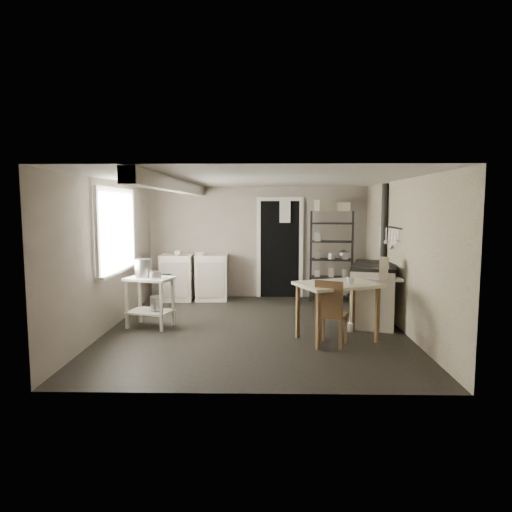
{
  "coord_description": "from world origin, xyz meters",
  "views": [
    {
      "loc": [
        0.15,
        -6.95,
        1.89
      ],
      "look_at": [
        0.0,
        0.3,
        1.1
      ],
      "focal_mm": 32.0,
      "sensor_mm": 36.0,
      "label": 1
    }
  ],
  "objects_px": {
    "work_table": "(337,314)",
    "flour_sack": "(328,289)",
    "stockpot": "(143,268)",
    "chair": "(332,310)",
    "base_cabinets": "(194,277)",
    "prep_table": "(150,302)",
    "shelf_rack": "(331,254)",
    "stove": "(374,296)"
  },
  "relations": [
    {
      "from": "shelf_rack",
      "to": "stove",
      "type": "distance_m",
      "value": 1.84
    },
    {
      "from": "stove",
      "to": "work_table",
      "type": "distance_m",
      "value": 1.25
    },
    {
      "from": "shelf_rack",
      "to": "stockpot",
      "type": "bearing_deg",
      "value": -139.18
    },
    {
      "from": "base_cabinets",
      "to": "chair",
      "type": "bearing_deg",
      "value": -54.64
    },
    {
      "from": "flour_sack",
      "to": "shelf_rack",
      "type": "bearing_deg",
      "value": 24.0
    },
    {
      "from": "stockpot",
      "to": "shelf_rack",
      "type": "relative_size",
      "value": 0.15
    },
    {
      "from": "stockpot",
      "to": "chair",
      "type": "height_order",
      "value": "stockpot"
    },
    {
      "from": "stove",
      "to": "flour_sack",
      "type": "relative_size",
      "value": 2.55
    },
    {
      "from": "prep_table",
      "to": "work_table",
      "type": "distance_m",
      "value": 2.9
    },
    {
      "from": "shelf_rack",
      "to": "work_table",
      "type": "distance_m",
      "value": 2.79
    },
    {
      "from": "stockpot",
      "to": "base_cabinets",
      "type": "height_order",
      "value": "stockpot"
    },
    {
      "from": "stove",
      "to": "flour_sack",
      "type": "height_order",
      "value": "stove"
    },
    {
      "from": "stockpot",
      "to": "flour_sack",
      "type": "relative_size",
      "value": 0.56
    },
    {
      "from": "prep_table",
      "to": "shelf_rack",
      "type": "xyz_separation_m",
      "value": [
        3.13,
        2.07,
        0.55
      ]
    },
    {
      "from": "stockpot",
      "to": "prep_table",
      "type": "bearing_deg",
      "value": -4.0
    },
    {
      "from": "stove",
      "to": "chair",
      "type": "xyz_separation_m",
      "value": [
        -0.86,
        -1.25,
        0.05
      ]
    },
    {
      "from": "prep_table",
      "to": "stove",
      "type": "height_order",
      "value": "stove"
    },
    {
      "from": "base_cabinets",
      "to": "flour_sack",
      "type": "relative_size",
      "value": 2.94
    },
    {
      "from": "prep_table",
      "to": "stockpot",
      "type": "distance_m",
      "value": 0.55
    },
    {
      "from": "prep_table",
      "to": "chair",
      "type": "relative_size",
      "value": 0.86
    },
    {
      "from": "stockpot",
      "to": "stove",
      "type": "bearing_deg",
      "value": 5.4
    },
    {
      "from": "prep_table",
      "to": "stockpot",
      "type": "bearing_deg",
      "value": 176.0
    },
    {
      "from": "stove",
      "to": "work_table",
      "type": "xyz_separation_m",
      "value": [
        -0.76,
        -1.0,
        -0.06
      ]
    },
    {
      "from": "base_cabinets",
      "to": "chair",
      "type": "relative_size",
      "value": 1.53
    },
    {
      "from": "shelf_rack",
      "to": "stove",
      "type": "bearing_deg",
      "value": -67.0
    },
    {
      "from": "stockpot",
      "to": "base_cabinets",
      "type": "xyz_separation_m",
      "value": [
        0.47,
        2.11,
        -0.48
      ]
    },
    {
      "from": "shelf_rack",
      "to": "base_cabinets",
      "type": "bearing_deg",
      "value": -172.74
    },
    {
      "from": "prep_table",
      "to": "work_table",
      "type": "height_order",
      "value": "prep_table"
    },
    {
      "from": "stove",
      "to": "work_table",
      "type": "height_order",
      "value": "stove"
    },
    {
      "from": "work_table",
      "to": "flour_sack",
      "type": "height_order",
      "value": "work_table"
    },
    {
      "from": "stockpot",
      "to": "stove",
      "type": "distance_m",
      "value": 3.73
    },
    {
      "from": "work_table",
      "to": "flour_sack",
      "type": "relative_size",
      "value": 2.25
    },
    {
      "from": "chair",
      "to": "flour_sack",
      "type": "distance_m",
      "value": 2.97
    },
    {
      "from": "stockpot",
      "to": "chair",
      "type": "bearing_deg",
      "value": -17.8
    },
    {
      "from": "chair",
      "to": "shelf_rack",
      "type": "bearing_deg",
      "value": 105.47
    },
    {
      "from": "chair",
      "to": "stove",
      "type": "bearing_deg",
      "value": 78.75
    },
    {
      "from": "shelf_rack",
      "to": "chair",
      "type": "xyz_separation_m",
      "value": [
        -0.41,
        -2.96,
        -0.46
      ]
    },
    {
      "from": "work_table",
      "to": "chair",
      "type": "xyz_separation_m",
      "value": [
        -0.11,
        -0.25,
        0.1
      ]
    },
    {
      "from": "flour_sack",
      "to": "stockpot",
      "type": "bearing_deg",
      "value": -147.24
    },
    {
      "from": "prep_table",
      "to": "chair",
      "type": "distance_m",
      "value": 2.86
    },
    {
      "from": "base_cabinets",
      "to": "work_table",
      "type": "xyz_separation_m",
      "value": [
        2.45,
        -2.76,
        -0.08
      ]
    },
    {
      "from": "flour_sack",
      "to": "chair",
      "type": "bearing_deg",
      "value": -96.7
    }
  ]
}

